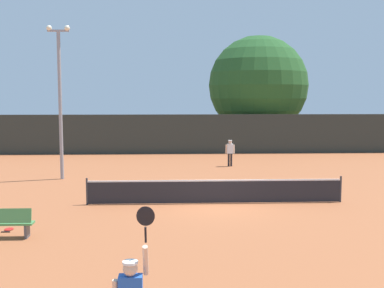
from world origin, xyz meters
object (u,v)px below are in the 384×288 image
Objects in this scene: large_tree at (258,85)px; courtside_bench at (3,223)px; spare_racket at (9,229)px; light_pole at (60,92)px; player_receiving at (230,150)px; tennis_ball at (151,199)px; parked_car_near at (299,134)px.

courtside_bench is at bearing -116.06° from large_tree.
spare_racket is 10.47m from light_pole.
light_pole is (-0.42, 9.46, 4.48)m from spare_racket.
large_tree is at bearing -108.61° from player_receiving.
tennis_ball is 0.01× the size of large_tree.
spare_racket is 1.04m from courtside_bench.
large_tree is at bearing 67.97° from tennis_ball.
player_receiving is 10.27m from tennis_ball.
parked_car_near reaches higher than player_receiving.
light_pole is (-0.57, 10.37, 4.02)m from courtside_bench.
player_receiving is at bearing 58.78° from courtside_bench.
courtside_bench is (-8.74, -14.42, -0.50)m from player_receiving.
parked_car_near reaches higher than courtside_bench.
player_receiving is 12.42m from large_tree.
light_pole reaches higher than player_receiving.
spare_racket is at bearing -135.73° from tennis_ball.
light_pole is at bearing 92.56° from spare_racket.
light_pole reaches higher than tennis_ball.
tennis_ball is 0.04× the size of courtside_bench.
large_tree is (8.20, 20.27, 5.17)m from tennis_ball.
tennis_ball is at bearing -46.76° from light_pole.
parked_car_near is (8.48, 15.31, -0.21)m from player_receiving.
light_pole is 26.55m from parked_car_near.
spare_racket is at bearing -116.68° from parked_car_near.
parked_car_near is (12.96, 24.50, 0.74)m from tennis_ball.
parked_car_near is at bearing 58.91° from spare_racket.
parked_car_near is at bearing 41.66° from large_tree.
light_pole reaches higher than spare_racket.
light_pole is at bearing -130.78° from large_tree.
large_tree is (12.47, 25.50, 4.72)m from courtside_bench.
courtside_bench is 0.19× the size of large_tree.
large_tree is at bearing 63.94° from courtside_bench.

